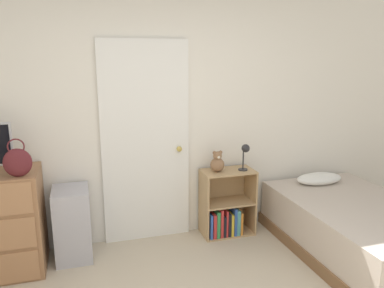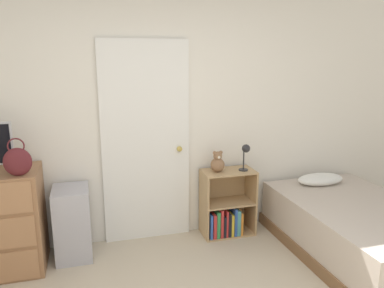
{
  "view_description": "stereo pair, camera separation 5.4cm",
  "coord_description": "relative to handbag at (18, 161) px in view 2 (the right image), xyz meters",
  "views": [
    {
      "loc": [
        -0.67,
        -1.52,
        1.87
      ],
      "look_at": [
        0.36,
        1.89,
        1.04
      ],
      "focal_mm": 35.0,
      "sensor_mm": 36.0,
      "label": 1
    },
    {
      "loc": [
        -0.62,
        -1.54,
        1.87
      ],
      "look_at": [
        0.36,
        1.89,
        1.04
      ],
      "focal_mm": 35.0,
      "sensor_mm": 36.0,
      "label": 2
    }
  ],
  "objects": [
    {
      "name": "handbag",
      "position": [
        0.0,
        0.0,
        0.0
      ],
      "size": [
        0.22,
        0.1,
        0.32
      ],
      "color": "#591E23",
      "rests_on": "dresser"
    },
    {
      "name": "bookshelf",
      "position": [
        1.93,
        0.29,
        -0.79
      ],
      "size": [
        0.55,
        0.31,
        0.71
      ],
      "color": "tan",
      "rests_on": "ground_plane"
    },
    {
      "name": "door_closed",
      "position": [
        1.12,
        0.45,
        -0.02
      ],
      "size": [
        0.89,
        0.09,
        2.04
      ],
      "color": "white",
      "rests_on": "ground_plane"
    },
    {
      "name": "wall_back",
      "position": [
        1.18,
        0.5,
        0.23
      ],
      "size": [
        10.0,
        0.06,
        2.55
      ],
      "color": "white",
      "rests_on": "ground_plane"
    },
    {
      "name": "bed",
      "position": [
        3.02,
        -0.45,
        -0.79
      ],
      "size": [
        1.2,
        1.83,
        0.61
      ],
      "color": "brown",
      "rests_on": "ground_plane"
    },
    {
      "name": "teddy_bear",
      "position": [
        1.84,
        0.29,
        -0.24
      ],
      "size": [
        0.15,
        0.15,
        0.22
      ],
      "color": "#8C6647",
      "rests_on": "bookshelf"
    },
    {
      "name": "storage_bin",
      "position": [
        0.37,
        0.25,
        -0.7
      ],
      "size": [
        0.33,
        0.41,
        0.68
      ],
      "color": "#ADADB7",
      "rests_on": "ground_plane"
    },
    {
      "name": "desk_lamp",
      "position": [
        2.13,
        0.25,
        -0.13
      ],
      "size": [
        0.11,
        0.1,
        0.28
      ],
      "color": "#262628",
      "rests_on": "bookshelf"
    }
  ]
}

